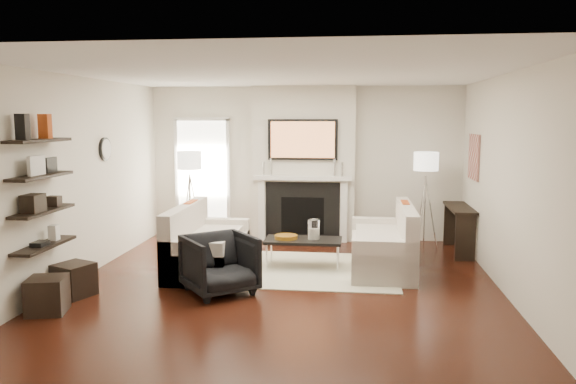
# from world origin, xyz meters

# --- Properties ---
(room_envelope) EXTENTS (6.00, 6.00, 6.00)m
(room_envelope) POSITION_xyz_m (0.00, 0.00, 1.35)
(room_envelope) COLOR black
(room_envelope) RESTS_ON ground
(chimney_breast) EXTENTS (1.80, 0.25, 2.70)m
(chimney_breast) POSITION_xyz_m (0.00, 2.88, 1.35)
(chimney_breast) COLOR silver
(chimney_breast) RESTS_ON floor
(fireplace_surround) EXTENTS (1.30, 0.02, 1.04)m
(fireplace_surround) POSITION_xyz_m (0.00, 2.74, 0.52)
(fireplace_surround) COLOR black
(fireplace_surround) RESTS_ON floor
(firebox) EXTENTS (0.75, 0.02, 0.65)m
(firebox) POSITION_xyz_m (0.00, 2.73, 0.45)
(firebox) COLOR black
(firebox) RESTS_ON floor
(mantel_pilaster_l) EXTENTS (0.12, 0.08, 1.10)m
(mantel_pilaster_l) POSITION_xyz_m (-0.72, 2.71, 0.55)
(mantel_pilaster_l) COLOR white
(mantel_pilaster_l) RESTS_ON floor
(mantel_pilaster_r) EXTENTS (0.12, 0.08, 1.10)m
(mantel_pilaster_r) POSITION_xyz_m (0.72, 2.71, 0.55)
(mantel_pilaster_r) COLOR white
(mantel_pilaster_r) RESTS_ON floor
(mantel_shelf) EXTENTS (1.70, 0.18, 0.07)m
(mantel_shelf) POSITION_xyz_m (0.00, 2.69, 1.12)
(mantel_shelf) COLOR white
(mantel_shelf) RESTS_ON chimney_breast
(tv_body) EXTENTS (1.20, 0.06, 0.70)m
(tv_body) POSITION_xyz_m (0.00, 2.71, 1.78)
(tv_body) COLOR black
(tv_body) RESTS_ON chimney_breast
(tv_screen) EXTENTS (1.10, 0.00, 0.62)m
(tv_screen) POSITION_xyz_m (0.00, 2.68, 1.78)
(tv_screen) COLOR #BF723F
(tv_screen) RESTS_ON tv_body
(candlestick_l_tall) EXTENTS (0.04, 0.04, 0.30)m
(candlestick_l_tall) POSITION_xyz_m (-0.55, 2.70, 1.30)
(candlestick_l_tall) COLOR silver
(candlestick_l_tall) RESTS_ON mantel_shelf
(candlestick_l_short) EXTENTS (0.04, 0.04, 0.24)m
(candlestick_l_short) POSITION_xyz_m (-0.68, 2.70, 1.27)
(candlestick_l_short) COLOR silver
(candlestick_l_short) RESTS_ON mantel_shelf
(candlestick_r_tall) EXTENTS (0.04, 0.04, 0.30)m
(candlestick_r_tall) POSITION_xyz_m (0.55, 2.70, 1.30)
(candlestick_r_tall) COLOR silver
(candlestick_r_tall) RESTS_ON mantel_shelf
(candlestick_r_short) EXTENTS (0.04, 0.04, 0.24)m
(candlestick_r_short) POSITION_xyz_m (0.68, 2.70, 1.27)
(candlestick_r_short) COLOR silver
(candlestick_r_short) RESTS_ON mantel_shelf
(hallway_panel) EXTENTS (0.90, 0.02, 2.10)m
(hallway_panel) POSITION_xyz_m (-1.85, 2.98, 1.05)
(hallway_panel) COLOR white
(hallway_panel) RESTS_ON floor
(door_trim_l) EXTENTS (0.06, 0.06, 2.16)m
(door_trim_l) POSITION_xyz_m (-2.33, 2.96, 1.05)
(door_trim_l) COLOR white
(door_trim_l) RESTS_ON floor
(door_trim_r) EXTENTS (0.06, 0.06, 2.16)m
(door_trim_r) POSITION_xyz_m (-1.37, 2.96, 1.05)
(door_trim_r) COLOR white
(door_trim_r) RESTS_ON floor
(door_trim_top) EXTENTS (1.02, 0.06, 0.06)m
(door_trim_top) POSITION_xyz_m (-1.85, 2.96, 2.13)
(door_trim_top) COLOR white
(door_trim_top) RESTS_ON wall_back
(rug) EXTENTS (2.60, 2.00, 0.01)m
(rug) POSITION_xyz_m (0.21, 0.85, 0.01)
(rug) COLOR beige
(rug) RESTS_ON floor
(loveseat_left_base) EXTENTS (0.85, 1.80, 0.42)m
(loveseat_left_base) POSITION_xyz_m (-1.15, 0.67, 0.21)
(loveseat_left_base) COLOR beige
(loveseat_left_base) RESTS_ON floor
(loveseat_left_back) EXTENTS (0.18, 1.80, 0.80)m
(loveseat_left_back) POSITION_xyz_m (-1.48, 0.67, 0.53)
(loveseat_left_back) COLOR beige
(loveseat_left_back) RESTS_ON floor
(loveseat_left_arm_n) EXTENTS (0.85, 0.18, 0.60)m
(loveseat_left_arm_n) POSITION_xyz_m (-1.15, -0.14, 0.30)
(loveseat_left_arm_n) COLOR beige
(loveseat_left_arm_n) RESTS_ON floor
(loveseat_left_arm_s) EXTENTS (0.85, 0.18, 0.60)m
(loveseat_left_arm_s) POSITION_xyz_m (-1.15, 1.48, 0.30)
(loveseat_left_arm_s) COLOR beige
(loveseat_left_arm_s) RESTS_ON floor
(loveseat_left_cushion) EXTENTS (0.63, 1.44, 0.10)m
(loveseat_left_cushion) POSITION_xyz_m (-1.10, 0.67, 0.47)
(loveseat_left_cushion) COLOR beige
(loveseat_left_cushion) RESTS_ON loveseat_left_base
(pillow_left_orange) EXTENTS (0.10, 0.42, 0.42)m
(pillow_left_orange) POSITION_xyz_m (-1.48, 0.97, 0.73)
(pillow_left_orange) COLOR #B64616
(pillow_left_orange) RESTS_ON loveseat_left_cushion
(pillow_left_charcoal) EXTENTS (0.10, 0.40, 0.40)m
(pillow_left_charcoal) POSITION_xyz_m (-1.48, 0.37, 0.72)
(pillow_left_charcoal) COLOR black
(pillow_left_charcoal) RESTS_ON loveseat_left_cushion
(loveseat_right_base) EXTENTS (0.85, 1.80, 0.42)m
(loveseat_right_base) POSITION_xyz_m (1.30, 1.01, 0.21)
(loveseat_right_base) COLOR beige
(loveseat_right_base) RESTS_ON floor
(loveseat_right_back) EXTENTS (0.18, 1.80, 0.80)m
(loveseat_right_back) POSITION_xyz_m (1.64, 1.01, 0.53)
(loveseat_right_back) COLOR beige
(loveseat_right_back) RESTS_ON floor
(loveseat_right_arm_n) EXTENTS (0.85, 0.18, 0.60)m
(loveseat_right_arm_n) POSITION_xyz_m (1.30, 0.20, 0.30)
(loveseat_right_arm_n) COLOR beige
(loveseat_right_arm_n) RESTS_ON floor
(loveseat_right_arm_s) EXTENTS (0.85, 0.18, 0.60)m
(loveseat_right_arm_s) POSITION_xyz_m (1.30, 1.82, 0.30)
(loveseat_right_arm_s) COLOR beige
(loveseat_right_arm_s) RESTS_ON floor
(loveseat_right_cushion) EXTENTS (0.63, 1.44, 0.10)m
(loveseat_right_cushion) POSITION_xyz_m (1.25, 1.01, 0.47)
(loveseat_right_cushion) COLOR beige
(loveseat_right_cushion) RESTS_ON loveseat_right_base
(pillow_right_orange) EXTENTS (0.10, 0.42, 0.42)m
(pillow_right_orange) POSITION_xyz_m (1.64, 1.31, 0.73)
(pillow_right_orange) COLOR #B64616
(pillow_right_orange) RESTS_ON loveseat_right_cushion
(pillow_right_charcoal) EXTENTS (0.10, 0.40, 0.40)m
(pillow_right_charcoal) POSITION_xyz_m (1.64, 0.71, 0.72)
(pillow_right_charcoal) COLOR black
(pillow_right_charcoal) RESTS_ON loveseat_right_cushion
(coffee_table) EXTENTS (1.10, 0.55, 0.04)m
(coffee_table) POSITION_xyz_m (0.18, 0.97, 0.40)
(coffee_table) COLOR black
(coffee_table) RESTS_ON floor
(coffee_leg_nw) EXTENTS (0.02, 0.02, 0.38)m
(coffee_leg_nw) POSITION_xyz_m (-0.32, 0.75, 0.19)
(coffee_leg_nw) COLOR silver
(coffee_leg_nw) RESTS_ON floor
(coffee_leg_ne) EXTENTS (0.02, 0.02, 0.38)m
(coffee_leg_ne) POSITION_xyz_m (0.68, 0.75, 0.19)
(coffee_leg_ne) COLOR silver
(coffee_leg_ne) RESTS_ON floor
(coffee_leg_sw) EXTENTS (0.02, 0.02, 0.38)m
(coffee_leg_sw) POSITION_xyz_m (-0.32, 1.19, 0.19)
(coffee_leg_sw) COLOR silver
(coffee_leg_sw) RESTS_ON floor
(coffee_leg_se) EXTENTS (0.02, 0.02, 0.38)m
(coffee_leg_se) POSITION_xyz_m (0.68, 1.19, 0.19)
(coffee_leg_se) COLOR silver
(coffee_leg_se) RESTS_ON floor
(hurricane_glass) EXTENTS (0.17, 0.17, 0.30)m
(hurricane_glass) POSITION_xyz_m (0.33, 0.97, 0.56)
(hurricane_glass) COLOR white
(hurricane_glass) RESTS_ON coffee_table
(hurricane_candle) EXTENTS (0.11, 0.11, 0.17)m
(hurricane_candle) POSITION_xyz_m (0.33, 0.97, 0.50)
(hurricane_candle) COLOR white
(hurricane_candle) RESTS_ON coffee_table
(copper_bowl) EXTENTS (0.33, 0.33, 0.06)m
(copper_bowl) POSITION_xyz_m (-0.07, 0.97, 0.45)
(copper_bowl) COLOR #C38120
(copper_bowl) RESTS_ON coffee_table
(armchair) EXTENTS (1.06, 1.05, 0.80)m
(armchair) POSITION_xyz_m (-0.74, -0.33, 0.40)
(armchair) COLOR black
(armchair) RESTS_ON floor
(lamp_left_post) EXTENTS (0.02, 0.02, 1.20)m
(lamp_left_post) POSITION_xyz_m (-1.85, 2.17, 0.60)
(lamp_left_post) COLOR silver
(lamp_left_post) RESTS_ON floor
(lamp_left_shade) EXTENTS (0.40, 0.40, 0.30)m
(lamp_left_shade) POSITION_xyz_m (-1.85, 2.17, 1.45)
(lamp_left_shade) COLOR white
(lamp_left_shade) RESTS_ON lamp_left_post
(lamp_left_leg_a) EXTENTS (0.25, 0.02, 1.23)m
(lamp_left_leg_a) POSITION_xyz_m (-1.74, 2.17, 0.60)
(lamp_left_leg_a) COLOR silver
(lamp_left_leg_a) RESTS_ON floor
(lamp_left_leg_b) EXTENTS (0.14, 0.22, 1.23)m
(lamp_left_leg_b) POSITION_xyz_m (-1.91, 2.26, 0.60)
(lamp_left_leg_b) COLOR silver
(lamp_left_leg_b) RESTS_ON floor
(lamp_left_leg_c) EXTENTS (0.14, 0.22, 1.23)m
(lamp_left_leg_c) POSITION_xyz_m (-1.91, 2.07, 0.60)
(lamp_left_leg_c) COLOR silver
(lamp_left_leg_c) RESTS_ON floor
(lamp_right_post) EXTENTS (0.02, 0.02, 1.20)m
(lamp_right_post) POSITION_xyz_m (2.05, 2.40, 0.60)
(lamp_right_post) COLOR silver
(lamp_right_post) RESTS_ON floor
(lamp_right_shade) EXTENTS (0.40, 0.40, 0.30)m
(lamp_right_shade) POSITION_xyz_m (2.05, 2.40, 1.45)
(lamp_right_shade) COLOR white
(lamp_right_shade) RESTS_ON lamp_right_post
(lamp_right_leg_a) EXTENTS (0.25, 0.02, 1.23)m
(lamp_right_leg_a) POSITION_xyz_m (2.16, 2.40, 0.60)
(lamp_right_leg_a) COLOR silver
(lamp_right_leg_a) RESTS_ON floor
(lamp_right_leg_b) EXTENTS (0.14, 0.22, 1.23)m
(lamp_right_leg_b) POSITION_xyz_m (2.00, 2.50, 0.60)
(lamp_right_leg_b) COLOR silver
(lamp_right_leg_b) RESTS_ON floor
(lamp_right_leg_c) EXTENTS (0.14, 0.22, 1.23)m
(lamp_right_leg_c) POSITION_xyz_m (1.99, 2.30, 0.60)
(lamp_right_leg_c) COLOR silver
(lamp_right_leg_c) RESTS_ON floor
(console_top) EXTENTS (0.35, 1.20, 0.04)m
(console_top) POSITION_xyz_m (2.57, 2.17, 0.73)
(console_top) COLOR black
(console_top) RESTS_ON floor
(console_leg_n) EXTENTS (0.30, 0.04, 0.71)m
(console_leg_n) POSITION_xyz_m (2.57, 1.62, 0.35)
(console_leg_n) COLOR black
(console_leg_n) RESTS_ON floor
(console_leg_s) EXTENTS (0.30, 0.04, 0.71)m
(console_leg_s) POSITION_xyz_m (2.57, 2.72, 0.35)
(console_leg_s) COLOR black
(console_leg_s) RESTS_ON floor
(wall_art) EXTENTS (0.03, 0.70, 0.70)m
(wall_art) POSITION_xyz_m (2.73, 2.05, 1.55)
(wall_art) COLOR #A56252
(wall_art) RESTS_ON wall_right
(shelf_bottom) EXTENTS (0.25, 1.00, 0.03)m
(shelf_bottom) POSITION_xyz_m (-2.62, -1.00, 0.70)
(shelf_bottom) COLOR black
(shelf_bottom) RESTS_ON wall_left
(shelf_lower) EXTENTS (0.25, 1.00, 0.04)m
(shelf_lower) POSITION_xyz_m (-2.62, -1.00, 1.10)
(shelf_lower) COLOR black
(shelf_lower) RESTS_ON wall_left
(shelf_upper) EXTENTS (0.25, 1.00, 0.04)m
(shelf_upper) POSITION_xyz_m (-2.62, -1.00, 1.50)
(shelf_upper) COLOR black
(shelf_upper) RESTS_ON wall_left
(shelf_top) EXTENTS (0.25, 1.00, 0.04)m
(shelf_top) POSITION_xyz_m (-2.62, -1.00, 1.90)
(shelf_top) COLOR black
(shelf_top) RESTS_ON wall_left
(decor_magfile_a) EXTENTS (0.12, 0.10, 0.28)m
(decor_magfile_a) POSITION_xyz_m (-2.62, -1.29, 2.06)
(decor_magfile_a) COLOR black
(decor_magfile_a) RESTS_ON shelf_top
(decor_magfile_b) EXTENTS (0.12, 0.10, 0.28)m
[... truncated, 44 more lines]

